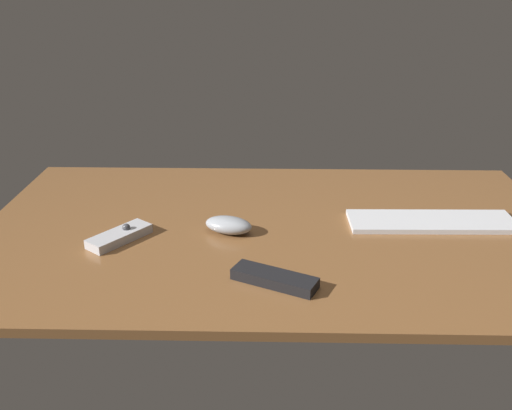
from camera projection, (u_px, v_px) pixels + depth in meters
The scene contains 5 objects.
desk at pixel (274, 231), 135.56cm from camera, with size 140.00×84.00×2.00cm, color brown.
keyboard at pixel (432, 222), 136.71cm from camera, with size 39.90×11.84×1.22cm, color silver.
computer_mouse at pixel (229, 225), 131.77cm from camera, with size 11.31×6.32×3.86cm, color #999EA5.
media_remote at pixel (120, 236), 128.37cm from camera, with size 13.56×15.34×3.39cm.
tv_remote at pixel (276, 279), 110.96cm from camera, with size 17.19×5.12×2.21cm, color black.
Camera 1 is at (-1.41, -122.22, 60.12)cm, focal length 39.55 mm.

